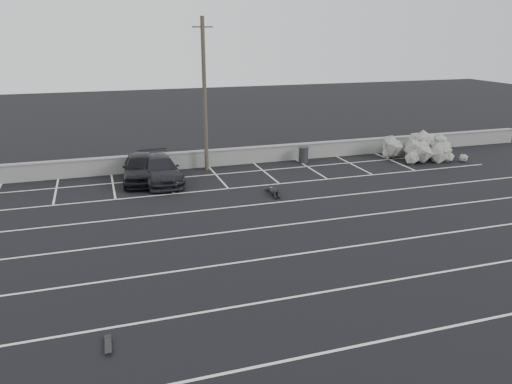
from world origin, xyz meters
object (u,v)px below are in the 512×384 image
object	(u,v)px
utility_pole	(205,95)
riprap_pile	(420,151)
car_left	(140,167)
trash_bin	(304,155)
person	(273,189)
skateboard	(108,345)
car_right	(160,170)

from	to	relation	value
utility_pole	riprap_pile	size ratio (longest dim) A/B	1.72
car_left	utility_pole	distance (m)	5.74
trash_bin	person	distance (m)	6.84
riprap_pile	skateboard	bearing A→B (deg)	-143.47
car_right	skateboard	size ratio (longest dim) A/B	6.96
car_right	riprap_pile	distance (m)	17.37
riprap_pile	skateboard	world-z (taller)	riprap_pile
utility_pole	skateboard	world-z (taller)	utility_pole
riprap_pile	person	xyz separation A→B (m)	(-11.92, -3.97, -0.35)
trash_bin	person	xyz separation A→B (m)	(-4.08, -5.48, -0.32)
trash_bin	person	bearing A→B (deg)	-126.69
riprap_pile	person	distance (m)	12.57
car_right	riprap_pile	world-z (taller)	riprap_pile
utility_pole	skateboard	distance (m)	18.91
utility_pole	trash_bin	bearing A→B (deg)	-1.80
skateboard	person	bearing A→B (deg)	53.38
car_left	utility_pole	xyz separation A→B (m)	(4.13, 1.25, 3.78)
trash_bin	riprap_pile	distance (m)	7.98
car_right	person	distance (m)	6.75
person	skateboard	distance (m)	14.52
trash_bin	utility_pole	bearing A→B (deg)	178.20
utility_pole	skateboard	bearing A→B (deg)	-110.95
trash_bin	skateboard	world-z (taller)	trash_bin
car_right	car_left	bearing A→B (deg)	152.36
riprap_pile	person	world-z (taller)	riprap_pile
person	skateboard	xyz separation A→B (m)	(-8.91, -11.47, -0.14)
utility_pole	riprap_pile	world-z (taller)	utility_pole
trash_bin	skateboard	bearing A→B (deg)	-127.47
trash_bin	skateboard	size ratio (longest dim) A/B	1.44
utility_pole	trash_bin	world-z (taller)	utility_pole
car_left	trash_bin	distance (m)	10.62
car_right	skateboard	xyz separation A→B (m)	(-3.46, -15.43, -0.66)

